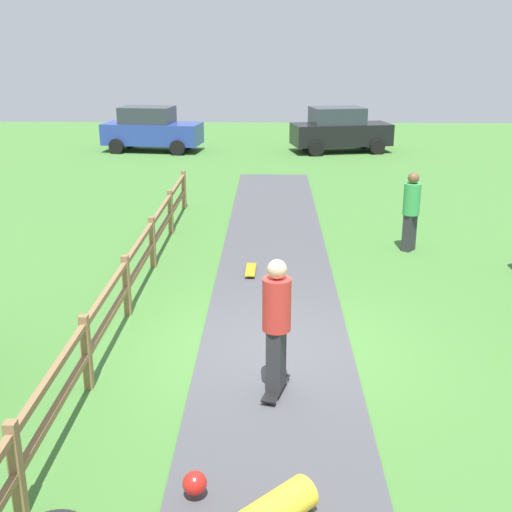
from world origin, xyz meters
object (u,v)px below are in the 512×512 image
Objects in this scene: bystander_green at (411,208)px; parked_car_blue at (151,129)px; skater_riding at (277,320)px; parked_car_black at (340,130)px; skateboard_loose at (251,270)px.

parked_car_blue reaches higher than bystander_green.
skater_riding reaches higher than parked_car_black.
bystander_green is 16.42m from parked_car_blue.
skateboard_loose is at bearing -72.93° from parked_car_blue.
parked_car_blue is (-5.34, 20.61, -0.14)m from skater_riding.
skater_riding is at bearing -115.38° from bystander_green.
parked_car_blue is at bearing 104.54° from skater_riding.
skater_riding is 4.96m from skateboard_loose.
parked_car_black reaches higher than skateboard_loose.
bystander_green reaches higher than skateboard_loose.
parked_car_black is (8.21, -0.02, 0.00)m from parked_car_blue.
parked_car_black is at bearing 77.94° from skateboard_loose.
parked_car_blue is 0.98× the size of parked_car_black.
skater_riding is 20.79m from parked_car_black.
parked_car_black is at bearing -0.12° from parked_car_blue.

